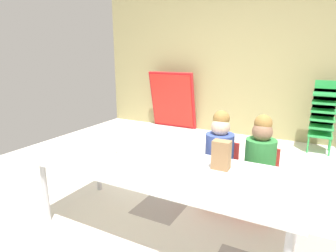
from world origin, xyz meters
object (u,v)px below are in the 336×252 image
seated_child_middle_seat (260,156)px  paper_plate_near_edge (112,152)px  folded_activity_table (172,100)px  paper_bag_brown (221,155)px  kid_chair_green_stack (323,113)px  donut_powdered_on_plate (112,150)px  seated_child_near_camera (220,150)px  craft_table (162,171)px  donut_powdered_loose (172,161)px

seated_child_middle_seat → paper_plate_near_edge: seated_child_middle_seat is taller
folded_activity_table → paper_bag_brown: size_ratio=4.94×
kid_chair_green_stack → paper_bag_brown: (-0.68, -2.67, 0.11)m
seated_child_middle_seat → paper_bag_brown: (-0.21, -0.47, 0.13)m
donut_powdered_on_plate → seated_child_near_camera: bearing=35.9°
seated_child_near_camera → paper_plate_near_edge: bearing=-144.1°
seated_child_near_camera → seated_child_middle_seat: bearing=0.0°
craft_table → paper_plate_near_edge: bearing=174.4°
paper_bag_brown → kid_chair_green_stack: bearing=75.7°
craft_table → seated_child_middle_seat: seated_child_middle_seat is taller
kid_chair_green_stack → paper_plate_near_edge: (-1.63, -2.77, 0.00)m
seated_child_near_camera → paper_bag_brown: size_ratio=4.17×
seated_child_middle_seat → donut_powdered_on_plate: (-1.15, -0.57, 0.05)m
craft_table → donut_powdered_loose: size_ratio=19.41×
donut_powdered_on_plate → donut_powdered_loose: size_ratio=1.12×
folded_activity_table → paper_plate_near_edge: 3.12m
craft_table → paper_plate_near_edge: size_ratio=11.54×
seated_child_near_camera → paper_plate_near_edge: seated_child_near_camera is taller
seated_child_near_camera → donut_powdered_on_plate: 0.98m
craft_table → donut_powdered_loose: bearing=68.1°
folded_activity_table → seated_child_near_camera: bearing=-54.5°
paper_plate_near_edge → kid_chair_green_stack: bearing=59.6°
seated_child_near_camera → seated_child_middle_seat: size_ratio=1.00×
folded_activity_table → donut_powdered_on_plate: (0.93, -2.97, 0.06)m
folded_activity_table → paper_plate_near_edge: folded_activity_table is taller
paper_bag_brown → seated_child_middle_seat: bearing=66.4°
seated_child_middle_seat → donut_powdered_on_plate: size_ratio=7.66×
paper_bag_brown → donut_powdered_on_plate: 0.96m
seated_child_near_camera → donut_powdered_loose: bearing=-112.7°
craft_table → kid_chair_green_stack: bearing=68.8°
craft_table → seated_child_middle_seat: bearing=45.0°
seated_child_middle_seat → kid_chair_green_stack: 2.25m
folded_activity_table → donut_powdered_on_plate: size_ratio=9.07×
seated_child_middle_seat → donut_powdered_loose: 0.79m
seated_child_near_camera → paper_bag_brown: 0.51m
paper_bag_brown → donut_powdered_loose: size_ratio=2.06×
seated_child_middle_seat → folded_activity_table: size_ratio=0.84×
folded_activity_table → donut_powdered_on_plate: 3.12m
folded_activity_table → donut_powdered_loose: bearing=-63.0°
kid_chair_green_stack → folded_activity_table: (-2.55, 0.20, -0.04)m
seated_child_middle_seat → paper_plate_near_edge: 1.29m
craft_table → seated_child_middle_seat: size_ratio=2.26×
paper_bag_brown → paper_plate_near_edge: (-0.95, -0.10, -0.11)m
seated_child_near_camera → paper_plate_near_edge: size_ratio=5.10×
paper_bag_brown → seated_child_near_camera: bearing=108.5°
folded_activity_table → paper_bag_brown: bearing=-56.9°
seated_child_middle_seat → craft_table: bearing=-135.0°
kid_chair_green_stack → seated_child_middle_seat: bearing=-102.2°
seated_child_near_camera → donut_powdered_loose: size_ratio=8.57×
craft_table → kid_chair_green_stack: 3.03m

